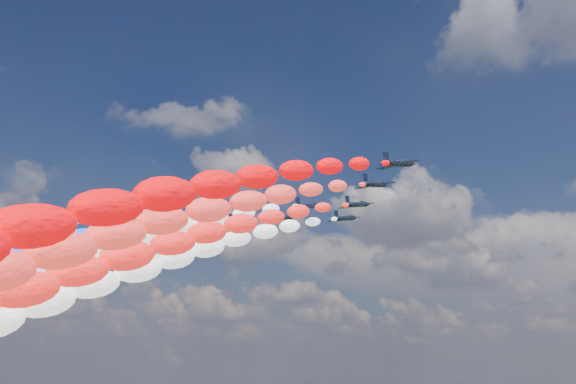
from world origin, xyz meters
The scene contains 14 objects.
jet_0 centered at (-32.59, -8.23, 109.83)m, with size 8.22×11.02×2.43m, color black, non-canonical shape.
jet_1 centered at (-23.24, 5.57, 109.83)m, with size 8.22×11.02×2.43m, color black, non-canonical shape.
jet_2 centered at (-12.21, 16.42, 109.83)m, with size 8.22×11.02×2.43m, color black, non-canonical shape.
trail_2 centered at (-12.21, -42.80, 88.66)m, with size 6.95×116.23×47.37m, color #2C73FF, non-canonical shape.
jet_3 centered at (0.45, 10.79, 109.83)m, with size 8.22×11.02×2.43m, color black, non-canonical shape.
trail_3 centered at (0.45, -48.42, 88.66)m, with size 6.95×116.23×47.37m, color white, non-canonical shape.
jet_4 centered at (-0.77, 27.02, 109.83)m, with size 8.22×11.02×2.43m, color black, non-canonical shape.
trail_4 centered at (-0.77, -32.19, 88.66)m, with size 6.95×116.23×47.37m, color white, non-canonical shape.
jet_5 centered at (9.74, 16.84, 109.83)m, with size 8.22×11.02×2.43m, color black, non-canonical shape.
trail_5 centered at (9.74, -42.37, 88.66)m, with size 6.95×116.23×47.37m, color red, non-canonical shape.
jet_6 centered at (22.68, 4.40, 109.83)m, with size 8.22×11.02×2.43m, color black, non-canonical shape.
trail_6 centered at (22.68, -54.82, 88.66)m, with size 6.95×116.23×47.37m, color red, non-canonical shape.
jet_7 centered at (34.11, -5.28, 109.83)m, with size 8.22×11.02×2.43m, color black, non-canonical shape.
trail_7 centered at (34.11, -64.49, 88.66)m, with size 6.95×116.23×47.37m, color red, non-canonical shape.
Camera 1 is at (99.75, -116.28, 71.82)m, focal length 45.24 mm.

